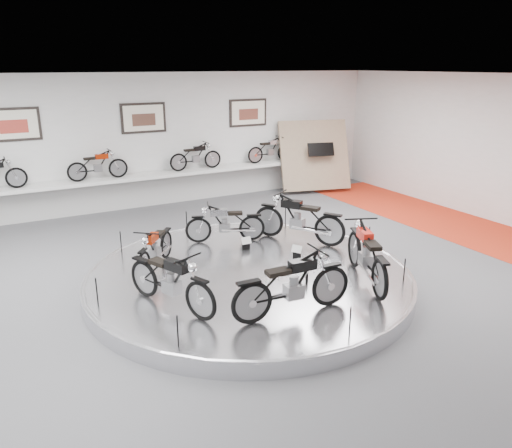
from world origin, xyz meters
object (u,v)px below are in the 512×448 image
display_platform (249,278)px  bike_c (155,248)px  bike_e (293,284)px  bike_b (225,223)px  shelf (150,176)px  bike_f (367,254)px  bike_a (299,218)px  bike_d (171,280)px

display_platform → bike_c: (-1.58, 1.01, 0.60)m
display_platform → bike_e: bike_e is taller
bike_b → bike_c: bike_b is taller
shelf → bike_c: (-1.58, -5.39, -0.25)m
shelf → display_platform: bearing=-90.0°
bike_b → bike_f: size_ratio=0.82×
display_platform → bike_b: 1.93m
bike_c → display_platform: bearing=96.6°
bike_f → bike_e: bearing=125.5°
bike_a → shelf: bearing=-15.2°
bike_c → bike_d: bike_d is taller
shelf → bike_b: (0.33, -4.60, -0.24)m
bike_b → bike_f: bearing=133.7°
shelf → bike_c: bearing=-106.3°
bike_b → bike_d: 3.36m
shelf → bike_c: size_ratio=7.26×
display_platform → bike_c: 1.97m
shelf → bike_f: (1.69, -7.88, -0.14)m
bike_b → bike_d: (-2.20, -2.54, 0.05)m
display_platform → bike_e: (-0.22, -1.91, 0.69)m
display_platform → bike_f: 2.36m
bike_e → bike_a: bearing=58.2°
display_platform → bike_f: (1.69, -1.48, 0.71)m
bike_e → bike_f: size_ratio=0.97×
shelf → bike_d: bike_d is taller
bike_d → shelf: bearing=142.6°
bike_c → bike_d: bearing=29.8°
bike_e → bike_b: bearing=84.6°
shelf → bike_f: bike_f is taller
bike_e → bike_f: bike_f is taller
display_platform → bike_b: size_ratio=4.13×
bike_b → bike_d: bike_d is taller
shelf → bike_b: size_ratio=7.10×
display_platform → bike_e: 2.05m
shelf → bike_f: size_ratio=5.81×
display_platform → bike_c: bike_c is taller
bike_b → bike_f: 3.55m
shelf → bike_b: bearing=-85.9°
bike_a → bike_c: size_ratio=1.26×
bike_d → bike_f: size_ratio=0.92×
bike_a → bike_b: size_ratio=1.23×
display_platform → shelf: 6.46m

